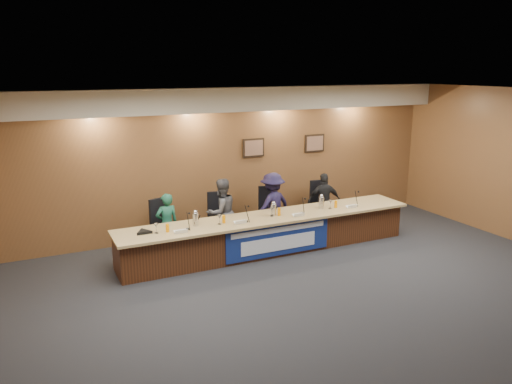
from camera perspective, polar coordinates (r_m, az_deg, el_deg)
floor at (r=8.24m, az=9.23°, el=-12.05°), size 10.00×10.00×0.00m
ceiling at (r=7.42m, az=10.22°, el=10.74°), size 10.00×8.00×0.04m
wall_back at (r=11.10m, az=-2.23°, el=3.68°), size 10.00×0.04×3.20m
soffit at (r=10.70m, az=-1.76°, el=10.58°), size 10.00×0.50×0.50m
dais_body at (r=10.01m, az=1.49°, el=-4.89°), size 6.00×0.80×0.70m
dais_top at (r=9.85m, az=1.63°, el=-2.91°), size 6.10×0.95×0.05m
banner at (r=9.65m, az=2.61°, el=-5.44°), size 2.20×0.02×0.65m
banner_text_upper at (r=9.58m, az=2.66°, el=-4.33°), size 2.00×0.01×0.10m
banner_text_lower at (r=9.67m, az=2.64°, el=-5.91°), size 1.60×0.01×0.28m
wall_photo_left at (r=11.19m, az=-0.29°, el=5.07°), size 0.52×0.04×0.42m
wall_photo_right at (r=11.95m, az=6.70°, el=5.56°), size 0.52×0.04×0.42m
panelist_a at (r=9.95m, az=-10.14°, el=-3.61°), size 0.47×0.33×1.23m
panelist_b at (r=10.27m, az=-3.97°, el=-2.34°), size 0.79×0.67×1.41m
panelist_c at (r=10.74m, az=1.90°, el=-1.54°), size 1.02×0.74×1.43m
panelist_d at (r=11.40m, az=7.79°, el=-1.07°), size 0.82×0.53×1.30m
office_chair_a at (r=10.08m, az=-10.26°, el=-4.19°), size 0.62×0.62×0.08m
office_chair_b at (r=10.42m, az=-4.15°, el=-3.39°), size 0.55×0.55×0.08m
office_chair_c at (r=10.89m, az=1.65°, el=-2.59°), size 0.57×0.57×0.08m
office_chair_d at (r=11.52m, az=7.49°, el=-1.76°), size 0.57×0.57×0.08m
nameplate_a at (r=8.92m, az=-8.53°, el=-4.44°), size 0.24×0.08×0.10m
microphone_a at (r=9.13m, az=-7.79°, el=-4.20°), size 0.07×0.07×0.02m
juice_glass_a at (r=9.02m, az=-10.09°, el=-4.07°), size 0.06×0.06×0.15m
water_glass_a at (r=8.99m, az=-11.33°, el=-4.10°), size 0.08×0.08×0.18m
nameplate_b at (r=9.35m, az=-1.72°, el=-3.41°), size 0.24×0.08×0.10m
microphone_b at (r=9.49m, az=-1.11°, el=-3.36°), size 0.07×0.07×0.02m
juice_glass_b at (r=9.42m, az=-3.70°, el=-3.11°), size 0.06×0.06×0.15m
water_glass_b at (r=9.33m, az=-4.19°, el=-3.18°), size 0.08×0.08×0.18m
nameplate_c at (r=9.83m, az=4.97°, el=-2.57°), size 0.24×0.08×0.10m
microphone_c at (r=10.06m, az=5.30°, el=-2.40°), size 0.07×0.07×0.02m
juice_glass_c at (r=9.88m, az=2.66°, el=-2.27°), size 0.06×0.06×0.15m
water_glass_c at (r=9.81m, az=1.82°, el=-2.28°), size 0.08×0.08×0.18m
nameplate_d at (r=10.57m, az=10.98°, el=-1.59°), size 0.24×0.08×0.10m
microphone_d at (r=10.76m, az=11.24°, el=-1.51°), size 0.07×0.07×0.02m
juice_glass_d at (r=10.54m, az=9.10°, el=-1.38°), size 0.06×0.06×0.15m
water_glass_d at (r=10.45m, az=8.49°, el=-1.41°), size 0.08×0.08×0.18m
carafe_left at (r=9.28m, az=-6.93°, el=-3.13°), size 0.11×0.11×0.25m
carafe_mid at (r=9.88m, az=1.99°, el=-2.02°), size 0.11×0.11×0.23m
carafe_right at (r=10.42m, az=7.47°, el=-1.22°), size 0.11×0.11×0.25m
speakerphone at (r=9.06m, az=-12.71°, el=-4.47°), size 0.32×0.32×0.05m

